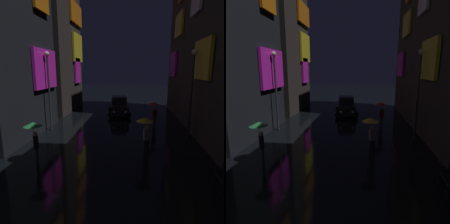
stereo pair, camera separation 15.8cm
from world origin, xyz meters
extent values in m
cube|color=#F226D8|center=(-5.35, 14.50, 4.65)|extent=(0.20, 3.60, 2.87)
cube|color=#2D2826|center=(-7.50, 21.87, 8.52)|extent=(4.00, 7.73, 17.04)
cube|color=#F226D8|center=(-5.35, 23.29, 4.48)|extent=(0.20, 2.00, 2.83)
cube|color=yellow|center=(-5.35, 23.66, 7.05)|extent=(0.20, 3.43, 3.14)
cube|color=orange|center=(-5.35, 23.50, 10.70)|extent=(0.20, 4.10, 2.19)
cube|color=yellow|center=(5.35, 12.78, 5.22)|extent=(0.20, 2.84, 2.38)
cube|color=#33302D|center=(7.50, 21.60, 9.37)|extent=(4.00, 7.20, 18.73)
cube|color=#F226D8|center=(5.35, 21.91, 5.13)|extent=(0.20, 2.98, 2.44)
cube|color=yellow|center=(5.35, 20.19, 8.65)|extent=(0.20, 2.91, 2.04)
cylinder|color=#2D2D38|center=(-3.42, 8.56, 0.42)|extent=(0.12, 0.12, 0.85)
cylinder|color=#2D2D38|center=(-3.52, 8.72, 0.42)|extent=(0.12, 0.12, 0.85)
cube|color=black|center=(-3.47, 8.64, 1.15)|extent=(0.37, 0.40, 0.60)
sphere|color=beige|center=(-3.47, 8.64, 1.56)|extent=(0.22, 0.22, 0.22)
cylinder|color=black|center=(-3.61, 8.76, 1.20)|extent=(0.09, 0.09, 0.50)
cylinder|color=slate|center=(-3.61, 8.76, 1.53)|extent=(0.02, 0.02, 0.77)
cone|color=green|center=(-3.61, 8.76, 2.02)|extent=(0.90, 0.90, 0.20)
cylinder|color=black|center=(2.10, 10.44, 0.42)|extent=(0.12, 0.12, 0.85)
cylinder|color=black|center=(1.94, 10.36, 0.42)|extent=(0.12, 0.12, 0.85)
cube|color=gray|center=(2.02, 10.40, 1.15)|extent=(0.40, 0.35, 0.60)
sphere|color=tan|center=(2.02, 10.40, 1.56)|extent=(0.22, 0.22, 0.22)
cylinder|color=gray|center=(1.88, 10.28, 1.20)|extent=(0.09, 0.09, 0.50)
cylinder|color=slate|center=(1.88, 10.28, 1.53)|extent=(0.02, 0.02, 0.77)
cone|color=yellow|center=(1.88, 10.28, 2.02)|extent=(0.90, 0.90, 0.20)
cylinder|color=#38332D|center=(3.07, 15.72, 0.42)|extent=(0.12, 0.12, 0.85)
cylinder|color=#38332D|center=(2.91, 15.64, 0.42)|extent=(0.12, 0.12, 0.85)
cube|color=#4C1E23|center=(2.99, 15.68, 1.15)|extent=(0.40, 0.35, 0.60)
sphere|color=#9E7051|center=(2.99, 15.68, 1.56)|extent=(0.22, 0.22, 0.22)
cylinder|color=#4C1E23|center=(2.85, 15.55, 1.20)|extent=(0.09, 0.09, 0.50)
cylinder|color=slate|center=(2.85, 15.55, 1.53)|extent=(0.02, 0.02, 0.77)
cone|color=red|center=(2.85, 15.55, 2.02)|extent=(0.90, 0.90, 0.20)
torus|color=black|center=(4.63, 7.76, 0.36)|extent=(0.10, 0.72, 0.72)
torus|color=black|center=(4.57, 6.66, 0.36)|extent=(0.10, 0.72, 0.72)
cylinder|color=black|center=(4.60, 7.21, 0.54)|extent=(0.11, 1.00, 0.05)
cylinder|color=black|center=(4.57, 6.66, 0.71)|extent=(0.04, 0.04, 0.40)
cylinder|color=black|center=(4.63, 7.76, 0.91)|extent=(0.06, 0.45, 0.03)
cube|color=black|center=(-0.17, 19.95, 0.77)|extent=(2.10, 4.25, 0.90)
cube|color=black|center=(-0.17, 19.95, 1.57)|extent=(1.62, 1.98, 0.70)
cylinder|color=black|center=(0.76, 18.71, 0.32)|extent=(0.66, 0.28, 0.64)
cylinder|color=black|center=(-0.84, 18.55, 0.32)|extent=(0.66, 0.28, 0.64)
cylinder|color=black|center=(0.49, 21.36, 0.32)|extent=(0.66, 0.28, 0.64)
cylinder|color=black|center=(-1.11, 21.20, 0.32)|extent=(0.66, 0.28, 0.64)
cube|color=white|center=(0.58, 17.95, 0.77)|extent=(0.21, 0.08, 0.14)
cube|color=white|center=(-0.51, 17.84, 0.77)|extent=(0.21, 0.08, 0.14)
cylinder|color=#2D2D33|center=(5.00, 13.28, 2.76)|extent=(0.14, 0.14, 5.52)
sphere|color=#F9EFCC|center=(5.00, 13.28, 5.70)|extent=(0.36, 0.36, 0.36)
cylinder|color=#2D2D33|center=(-5.00, 14.12, 2.78)|extent=(0.14, 0.14, 5.55)
sphere|color=#F9EFCC|center=(-5.00, 14.12, 5.73)|extent=(0.36, 0.36, 0.36)
camera|label=1|loc=(1.22, -0.15, 4.66)|focal=32.00mm
camera|label=2|loc=(1.38, -0.14, 4.66)|focal=32.00mm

